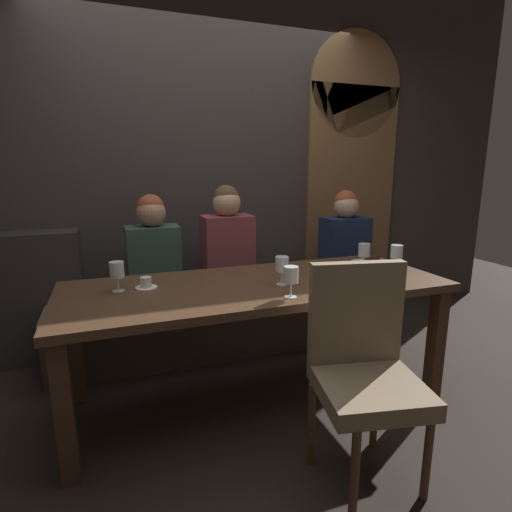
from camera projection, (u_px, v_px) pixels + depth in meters
The scene contains 18 objects.
ground at pixel (257, 397), 2.51m from camera, with size 9.00×9.00×0.00m, color black.
back_wall_tiled at pixel (206, 154), 3.30m from camera, with size 6.00×0.12×3.00m, color #383330.
arched_door at pixel (352, 170), 3.72m from camera, with size 0.90×0.05×2.55m.
dining_table at pixel (257, 297), 2.37m from camera, with size 2.20×0.84×0.74m.
banquette_bench at pixel (226, 322), 3.10m from camera, with size 2.50×0.44×0.45m.
chair_near_side at pixel (363, 359), 1.81m from camera, with size 0.52×0.52×0.98m.
diner_redhead at pixel (153, 252), 2.83m from camera, with size 0.36×0.24×0.76m.
diner_bearded at pixel (227, 244), 2.97m from camera, with size 0.36×0.24×0.82m.
diner_far_end at pixel (345, 240), 3.30m from camera, with size 0.36×0.24×0.76m.
wine_glass_center_front at pixel (117, 271), 2.16m from camera, with size 0.08×0.08×0.16m.
wine_glass_end_right at pixel (396, 253), 2.62m from camera, with size 0.08×0.08×0.16m.
wine_glass_far_right at pixel (364, 251), 2.66m from camera, with size 0.08×0.08×0.16m.
wine_glass_near_right at pixel (282, 265), 2.29m from camera, with size 0.08×0.08×0.16m.
wine_glass_far_left at pixel (291, 276), 2.06m from camera, with size 0.08×0.08×0.16m.
espresso_cup at pixel (146, 284), 2.23m from camera, with size 0.12×0.12×0.06m.
dessert_plate at pixel (372, 261), 2.82m from camera, with size 0.19×0.19×0.05m.
fork_on_table at pixel (387, 260), 2.88m from camera, with size 0.02×0.17×0.01m, color silver.
folded_napkin at pixel (326, 279), 2.40m from camera, with size 0.11×0.10×0.01m, color silver.
Camera 1 is at (-0.78, -2.12, 1.41)m, focal length 28.36 mm.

